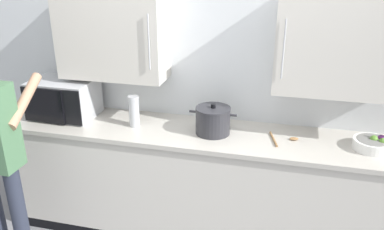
{
  "coord_description": "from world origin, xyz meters",
  "views": [
    {
      "loc": [
        0.5,
        -1.71,
        2.19
      ],
      "look_at": [
        -0.15,
        0.89,
        1.09
      ],
      "focal_mm": 36.62,
      "sensor_mm": 36.0,
      "label": 1
    }
  ],
  "objects": [
    {
      "name": "back_wall_tiled",
      "position": [
        0.0,
        1.24,
        1.46
      ],
      "size": [
        4.36,
        0.44,
        2.83
      ],
      "color": "silver",
      "rests_on": "ground_plane"
    },
    {
      "name": "fruit_bowl",
      "position": [
        1.13,
        0.95,
        0.98
      ],
      "size": [
        0.26,
        0.26,
        0.1
      ],
      "color": "white",
      "rests_on": "counter_unit"
    },
    {
      "name": "stock_pot",
      "position": [
        -0.0,
        0.94,
        1.04
      ],
      "size": [
        0.36,
        0.26,
        0.23
      ],
      "color": "#2D2D33",
      "rests_on": "counter_unit"
    },
    {
      "name": "wooden_spoon",
      "position": [
        0.53,
        0.94,
        0.95
      ],
      "size": [
        0.22,
        0.23,
        0.02
      ],
      "color": "#A37547",
      "rests_on": "counter_unit"
    },
    {
      "name": "counter_unit",
      "position": [
        0.0,
        0.94,
        0.47
      ],
      "size": [
        3.4,
        0.61,
        0.94
      ],
      "color": "beige",
      "rests_on": "ground_plane"
    },
    {
      "name": "thermos_flask",
      "position": [
        -0.62,
        0.92,
        1.07
      ],
      "size": [
        0.09,
        0.09,
        0.25
      ],
      "color": "#B7BABF",
      "rests_on": "counter_unit"
    },
    {
      "name": "microwave_oven",
      "position": [
        -1.28,
        0.98,
        1.1
      ],
      "size": [
        0.5,
        0.4,
        0.31
      ],
      "color": "#B7BABF",
      "rests_on": "counter_unit"
    }
  ]
}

